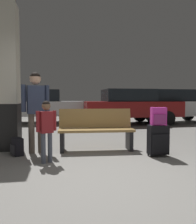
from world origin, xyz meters
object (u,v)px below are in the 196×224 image
(child, at_px, (46,125))
(parked_car_near, at_px, (130,106))
(adult, at_px, (36,103))
(structural_pillar, at_px, (5,78))
(parked_car_side, at_px, (172,105))
(bench, at_px, (96,130))
(parked_car_far, at_px, (39,105))
(backpack_dark_floor, at_px, (17,147))
(backpack_bright, at_px, (159,116))
(suitcase, at_px, (158,140))

(child, xyz_separation_m, parked_car_near, (3.29, 5.43, 0.14))
(child, bearing_deg, adult, 107.58)
(structural_pillar, xyz_separation_m, parked_car_side, (6.30, 4.39, -0.74))
(bench, distance_m, child, 1.33)
(adult, height_order, parked_car_near, adult)
(child, bearing_deg, parked_car_far, 95.76)
(backpack_dark_floor, xyz_separation_m, parked_car_far, (-0.07, 6.02, 0.64))
(structural_pillar, xyz_separation_m, backpack_dark_floor, (0.33, -0.61, -1.38))
(backpack_dark_floor, bearing_deg, bench, 7.32)
(structural_pillar, xyz_separation_m, parked_car_near, (4.22, 4.19, -0.74))
(child, relative_size, parked_car_side, 0.26)
(backpack_bright, distance_m, backpack_dark_floor, 2.81)
(adult, height_order, parked_car_far, adult)
(parked_car_side, bearing_deg, child, -133.67)
(structural_pillar, relative_size, parked_car_near, 0.76)
(bench, relative_size, backpack_bright, 4.80)
(bench, relative_size, parked_car_far, 0.40)
(bench, bearing_deg, backpack_bright, -34.95)
(suitcase, xyz_separation_m, backpack_dark_floor, (-2.69, 0.55, -0.15))
(parked_car_side, distance_m, parked_car_near, 2.10)
(child, height_order, parked_car_side, parked_car_side)
(backpack_bright, relative_size, child, 0.32)
(parked_car_side, bearing_deg, parked_car_far, 170.52)
(child, height_order, adult, adult)
(structural_pillar, xyz_separation_m, bench, (1.93, -0.41, -1.11))
(suitcase, relative_size, adult, 0.37)
(backpack_bright, relative_size, parked_car_far, 0.08)
(backpack_dark_floor, relative_size, parked_car_far, 0.08)
(backpack_dark_floor, bearing_deg, backpack_bright, -11.61)
(suitcase, height_order, parked_car_near, parked_car_near)
(structural_pillar, bearing_deg, parked_car_near, 44.80)
(structural_pillar, xyz_separation_m, parked_car_far, (0.26, 5.40, -0.74))
(backpack_bright, relative_size, parked_car_near, 0.08)
(backpack_bright, height_order, backpack_dark_floor, backpack_bright)
(backpack_dark_floor, bearing_deg, parked_car_near, 50.99)
(adult, bearing_deg, parked_car_side, 40.80)
(adult, xyz_separation_m, parked_car_far, (-0.42, 5.87, -0.21))
(suitcase, height_order, parked_car_side, parked_car_side)
(parked_car_near, bearing_deg, parked_car_far, 162.95)
(parked_car_near, bearing_deg, adult, -127.26)
(bench, xyz_separation_m, child, (-1.01, -0.83, 0.22))
(structural_pillar, distance_m, backpack_bright, 3.33)
(structural_pillar, distance_m, parked_car_side, 7.72)
(suitcase, xyz_separation_m, child, (-2.09, -0.08, 0.34))
(adult, xyz_separation_m, parked_car_side, (5.62, 4.86, -0.21))
(bench, bearing_deg, parked_car_far, 106.09)
(structural_pillar, height_order, suitcase, structural_pillar)
(adult, distance_m, parked_car_near, 5.85)
(child, distance_m, adult, 0.89)
(backpack_dark_floor, bearing_deg, parked_car_side, 39.95)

